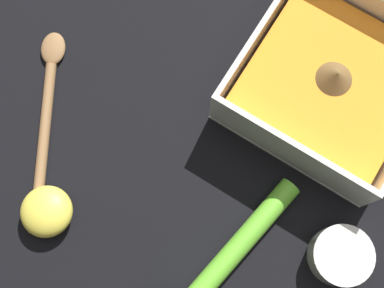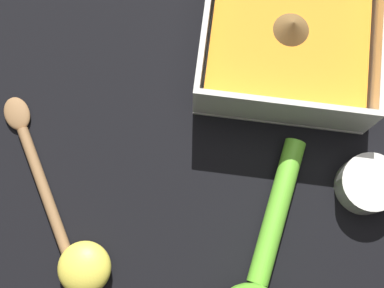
% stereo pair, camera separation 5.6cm
% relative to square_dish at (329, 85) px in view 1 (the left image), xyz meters
% --- Properties ---
extents(ground_plane, '(4.00, 4.00, 0.00)m').
position_rel_square_dish_xyz_m(ground_plane, '(0.03, 0.01, -0.02)').
color(ground_plane, black).
extents(square_dish, '(0.19, 0.19, 0.07)m').
position_rel_square_dish_xyz_m(square_dish, '(0.00, 0.00, 0.00)').
color(square_dish, silver).
rests_on(square_dish, ground_plane).
extents(spice_bowl, '(0.06, 0.06, 0.03)m').
position_rel_square_dish_xyz_m(spice_bowl, '(0.10, -0.15, -0.01)').
color(spice_bowl, silver).
rests_on(spice_bowl, ground_plane).
extents(lemon_half, '(0.06, 0.06, 0.03)m').
position_rel_square_dish_xyz_m(lemon_half, '(-0.18, -0.28, -0.01)').
color(lemon_half, '#EFDB4C').
rests_on(lemon_half, ground_plane).
extents(wooden_spoon, '(0.13, 0.21, 0.01)m').
position_rel_square_dish_xyz_m(wooden_spoon, '(-0.25, -0.19, -0.02)').
color(wooden_spoon, olive).
rests_on(wooden_spoon, ground_plane).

